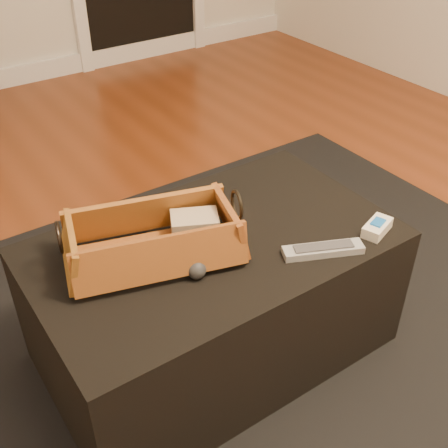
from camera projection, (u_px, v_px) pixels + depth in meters
floor at (192, 407)px, 1.62m from camera, size 5.00×5.50×0.01m
area_rug at (224, 357)px, 1.75m from camera, size 2.60×2.00×0.01m
ottoman at (215, 297)px, 1.66m from camera, size 1.00×0.60×0.42m
tv_remote at (147, 254)px, 1.44m from camera, size 0.25×0.10×0.03m
cloth_bundle at (195, 226)px, 1.51m from camera, size 0.15×0.13×0.07m
wicker_basket at (154, 241)px, 1.45m from camera, size 0.50×0.35×0.16m
game_controller at (209, 259)px, 1.43m from camera, size 0.16×0.09×0.05m
silver_remote at (323, 250)px, 1.49m from camera, size 0.22×0.13×0.03m
cream_gadget at (377, 227)px, 1.56m from camera, size 0.11×0.08×0.04m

